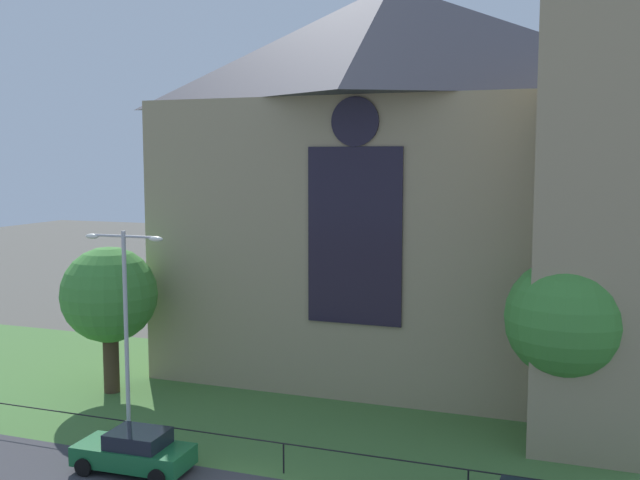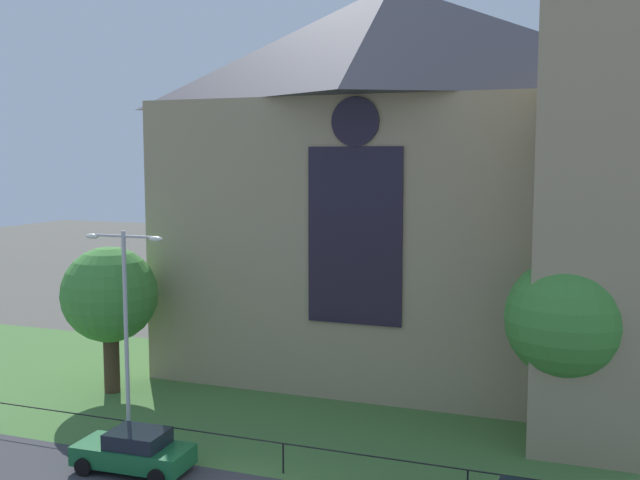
# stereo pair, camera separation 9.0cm
# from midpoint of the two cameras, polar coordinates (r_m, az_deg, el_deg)

# --- Properties ---
(ground) EXTENTS (160.00, 160.00, 0.00)m
(ground) POSITION_cam_midpoint_polar(r_m,az_deg,el_deg) (34.75, 0.58, -12.50)
(ground) COLOR #56544C
(grass_verge) EXTENTS (120.00, 20.00, 0.01)m
(grass_verge) POSITION_cam_midpoint_polar(r_m,az_deg,el_deg) (32.98, -0.63, -13.54)
(grass_verge) COLOR #477538
(grass_verge) RESTS_ON ground
(church_building) EXTENTS (23.20, 16.20, 26.00)m
(church_building) POSITION_cam_midpoint_polar(r_m,az_deg,el_deg) (38.32, 6.34, 4.87)
(church_building) COLOR tan
(church_building) RESTS_ON ground
(iron_railing) EXTENTS (26.17, 0.07, 1.13)m
(iron_railing) POSITION_cam_midpoint_polar(r_m,az_deg,el_deg) (27.50, -2.74, -15.56)
(iron_railing) COLOR black
(iron_railing) RESTS_ON ground
(tree_left_near) EXTENTS (4.55, 4.55, 7.04)m
(tree_left_near) POSITION_cam_midpoint_polar(r_m,az_deg,el_deg) (36.82, -15.73, -4.10)
(tree_left_near) COLOR #423021
(tree_left_near) RESTS_ON ground
(tree_right_near) EXTENTS (4.68, 4.68, 7.50)m
(tree_right_near) POSITION_cam_midpoint_polar(r_m,az_deg,el_deg) (29.74, 18.46, -5.79)
(tree_right_near) COLOR #4C3823
(tree_right_near) RESTS_ON ground
(streetlamp_near) EXTENTS (3.37, 0.26, 8.49)m
(streetlamp_near) POSITION_cam_midpoint_polar(r_m,az_deg,el_deg) (29.16, -14.56, -5.41)
(streetlamp_near) COLOR #B2B2B7
(streetlamp_near) RESTS_ON ground
(parked_car_green) EXTENTS (4.27, 2.15, 1.51)m
(parked_car_green) POSITION_cam_midpoint_polar(r_m,az_deg,el_deg) (28.50, -13.92, -15.40)
(parked_car_green) COLOR #196033
(parked_car_green) RESTS_ON ground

